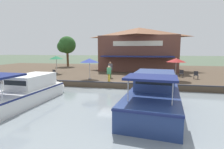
{
  "coord_description": "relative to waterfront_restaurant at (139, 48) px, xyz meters",
  "views": [
    {
      "loc": [
        16.19,
        3.31,
        3.74
      ],
      "look_at": [
        -1.0,
        -0.2,
        1.3
      ],
      "focal_mm": 28.0,
      "sensor_mm": 36.0,
      "label": 1
    }
  ],
  "objects": [
    {
      "name": "cafe_chair_back_row_seat",
      "position": [
        10.85,
        -9.47,
        -3.0
      ],
      "size": [
        0.53,
        0.53,
        0.85
      ],
      "color": "#2D2D33",
      "rests_on": "quay_deck"
    },
    {
      "name": "waterfront_restaurant",
      "position": [
        0.0,
        0.0,
        0.0
      ],
      "size": [
        10.88,
        12.16,
        6.84
      ],
      "color": "brown",
      "rests_on": "quay_deck"
    },
    {
      "name": "person_mid_patio",
      "position": [
        10.01,
        -2.7,
        -2.31
      ],
      "size": [
        0.52,
        0.52,
        1.82
      ],
      "color": "#337547",
      "rests_on": "quay_deck"
    },
    {
      "name": "ground_plane",
      "position": [
        13.43,
        -1.81,
        -4.07
      ],
      "size": [
        220.0,
        220.0,
        0.0
      ],
      "primitive_type": "plane",
      "color": "#4C5B47"
    },
    {
      "name": "patio_umbrella_mid_patio_left",
      "position": [
        10.41,
        4.42,
        -1.36
      ],
      "size": [
        1.97,
        1.97,
        2.36
      ],
      "color": "#B7B7B7",
      "rests_on": "quay_deck"
    },
    {
      "name": "tree_upstream_bank",
      "position": [
        -2.32,
        -14.12,
        0.6
      ],
      "size": [
        3.5,
        3.34,
        5.85
      ],
      "color": "brown",
      "rests_on": "quay_deck"
    },
    {
      "name": "tree_behind_restaurant",
      "position": [
        -4.22,
        0.54,
        0.67
      ],
      "size": [
        3.56,
        3.39,
        5.96
      ],
      "color": "brown",
      "rests_on": "quay_deck"
    },
    {
      "name": "cafe_chair_far_corner_seat",
      "position": [
        9.11,
        6.78,
        -3.0
      ],
      "size": [
        0.51,
        0.51,
        0.85
      ],
      "color": "#2D2D33",
      "rests_on": "quay_deck"
    },
    {
      "name": "cafe_chair_facing_river",
      "position": [
        10.54,
        3.07,
        -3.0
      ],
      "size": [
        0.53,
        0.53,
        0.85
      ],
      "color": "#2D2D33",
      "rests_on": "quay_deck"
    },
    {
      "name": "quay_deck",
      "position": [
        2.43,
        -1.81,
        -3.77
      ],
      "size": [
        22.0,
        56.0,
        0.6
      ],
      "primitive_type": "cube",
      "color": "#4C3D2D",
      "rests_on": "ground"
    },
    {
      "name": "patio_umbrella_near_quay_edge",
      "position": [
        11.54,
        -4.69,
        -1.43
      ],
      "size": [
        2.0,
        2.0,
        2.3
      ],
      "color": "#B7B7B7",
      "rests_on": "quay_deck"
    },
    {
      "name": "patio_umbrella_back_row",
      "position": [
        8.03,
        -10.57,
        -1.31
      ],
      "size": [
        1.87,
        1.87,
        2.43
      ],
      "color": "#B7B7B7",
      "rests_on": "quay_deck"
    },
    {
      "name": "quay_edge_fender",
      "position": [
        13.33,
        -1.81,
        -3.42
      ],
      "size": [
        0.2,
        50.4,
        0.1
      ],
      "primitive_type": "cube",
      "color": "#2D2D33",
      "rests_on": "quay_deck"
    },
    {
      "name": "motorboat_fourth_along",
      "position": [
        18.71,
        -6.85,
        -3.26
      ],
      "size": [
        8.17,
        2.82,
        2.24
      ],
      "color": "white",
      "rests_on": "river_water"
    },
    {
      "name": "person_near_entrance",
      "position": [
        12.6,
        -2.28,
        -2.48
      ],
      "size": [
        0.45,
        0.45,
        1.6
      ],
      "color": "gold",
      "rests_on": "quay_deck"
    },
    {
      "name": "motorboat_second_along",
      "position": [
        18.51,
        1.96,
        -3.14
      ],
      "size": [
        8.19,
        3.74,
        2.38
      ],
      "color": "navy",
      "rests_on": "river_water"
    },
    {
      "name": "cafe_chair_mid_patio",
      "position": [
        8.08,
        5.44,
        -3.0
      ],
      "size": [
        0.54,
        0.54,
        0.85
      ],
      "color": "#2D2D33",
      "rests_on": "quay_deck"
    }
  ]
}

